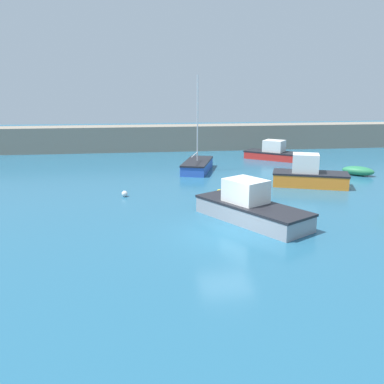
# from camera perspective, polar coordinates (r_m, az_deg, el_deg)

# --- Properties ---
(ground_plane) EXTENTS (120.00, 120.00, 0.20)m
(ground_plane) POSITION_cam_1_polar(r_m,az_deg,el_deg) (19.67, 4.60, -6.08)
(ground_plane) COLOR #235B7A
(harbor_breakwater) EXTENTS (63.59, 2.88, 2.56)m
(harbor_breakwater) POSITION_cam_1_polar(r_m,az_deg,el_deg) (45.38, -2.56, 7.25)
(harbor_breakwater) COLOR gray
(harbor_breakwater) RESTS_ON ground_plane
(cabin_cruiser_white) EXTENTS (5.32, 3.62, 2.19)m
(cabin_cruiser_white) POSITION_cam_1_polar(r_m,az_deg,el_deg) (29.96, 15.31, 2.20)
(cabin_cruiser_white) COLOR orange
(cabin_cruiser_white) RESTS_ON ground_plane
(motorboat_grey_hull) EXTENTS (6.01, 5.35, 1.77)m
(motorboat_grey_hull) POSITION_cam_1_polar(r_m,az_deg,el_deg) (40.05, 11.30, 5.07)
(motorboat_grey_hull) COLOR red
(motorboat_grey_hull) RESTS_ON ground_plane
(fishing_dinghy_green) EXTENTS (2.47, 2.30, 0.70)m
(fishing_dinghy_green) POSITION_cam_1_polar(r_m,az_deg,el_deg) (34.77, 21.27, 2.64)
(fishing_dinghy_green) COLOR #287A4C
(fishing_dinghy_green) RESTS_ON ground_plane
(motorboat_with_cabin) EXTENTS (5.13, 6.51, 2.08)m
(motorboat_with_cabin) POSITION_cam_1_polar(r_m,az_deg,el_deg) (21.65, 7.78, -2.04)
(motorboat_with_cabin) COLOR gray
(motorboat_with_cabin) RESTS_ON ground_plane
(sailboat_tall_mast) EXTENTS (3.29, 5.32, 7.42)m
(sailboat_tall_mast) POSITION_cam_1_polar(r_m,az_deg,el_deg) (34.05, 0.71, 3.56)
(sailboat_tall_mast) COLOR #2D56B7
(sailboat_tall_mast) RESTS_ON ground_plane
(mooring_buoy_white) EXTENTS (0.36, 0.36, 0.36)m
(mooring_buoy_white) POSITION_cam_1_polar(r_m,az_deg,el_deg) (26.57, -8.97, -0.22)
(mooring_buoy_white) COLOR white
(mooring_buoy_white) RESTS_ON ground_plane
(mooring_buoy_yellow) EXTENTS (0.46, 0.46, 0.46)m
(mooring_buoy_yellow) POSITION_cam_1_polar(r_m,az_deg,el_deg) (26.25, 3.69, -0.14)
(mooring_buoy_yellow) COLOR yellow
(mooring_buoy_yellow) RESTS_ON ground_plane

